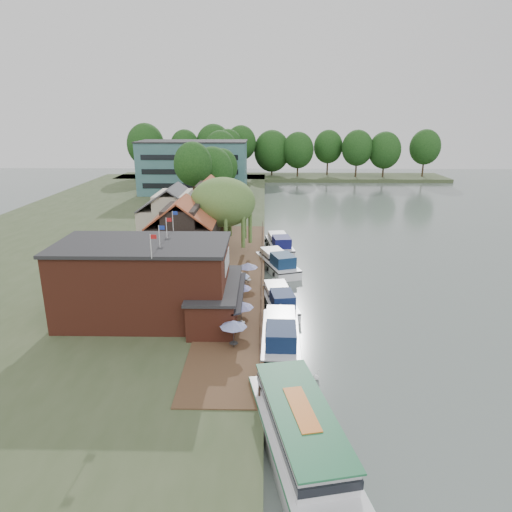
{
  "coord_description": "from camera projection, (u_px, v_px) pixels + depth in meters",
  "views": [
    {
      "loc": [
        -5.03,
        -39.98,
        19.21
      ],
      "look_at": [
        -6.0,
        12.0,
        3.0
      ],
      "focal_mm": 32.0,
      "sensor_mm": 36.0,
      "label": 1
    }
  ],
  "objects": [
    {
      "name": "bank_tree_4",
      "position": [
        221.0,
        157.0,
        123.59
      ],
      "size": [
        8.96,
        8.96,
        14.15
      ],
      "primitive_type": null,
      "color": "#143811",
      "rests_on": "land_bank"
    },
    {
      "name": "umbrella_3",
      "position": [
        240.0,
        282.0,
        47.98
      ],
      "size": [
        2.19,
        2.19,
        2.38
      ],
      "primitive_type": null,
      "color": "navy",
      "rests_on": "quay_deck"
    },
    {
      "name": "pub",
      "position": [
        166.0,
        281.0,
        41.7
      ],
      "size": [
        20.0,
        11.0,
        7.3
      ],
      "primitive_type": null,
      "color": "maroon",
      "rests_on": "land_bank"
    },
    {
      "name": "bank_tree_0",
      "position": [
        194.0,
        180.0,
        82.99
      ],
      "size": [
        6.91,
        6.91,
        13.58
      ],
      "primitive_type": null,
      "color": "#143811",
      "rests_on": "land_bank"
    },
    {
      "name": "cruiser_2",
      "position": [
        277.0,
        260.0,
        58.54
      ],
      "size": [
        6.61,
        11.17,
        2.6
      ],
      "primitive_type": null,
      "rotation": [
        0.0,
        0.0,
        0.32
      ],
      "color": "white",
      "rests_on": "ground"
    },
    {
      "name": "ground",
      "position": [
        316.0,
        323.0,
        43.79
      ],
      "size": [
        260.0,
        260.0,
        0.0
      ],
      "primitive_type": "plane",
      "color": "slate",
      "rests_on": "ground"
    },
    {
      "name": "umbrella_2",
      "position": [
        241.0,
        295.0,
        44.69
      ],
      "size": [
        2.11,
        2.11,
        2.38
      ],
      "primitive_type": null,
      "color": "navy",
      "rests_on": "quay_deck"
    },
    {
      "name": "bank_tree_5",
      "position": [
        229.0,
        154.0,
        131.49
      ],
      "size": [
        8.15,
        8.15,
        14.25
      ],
      "primitive_type": null,
      "color": "#143811",
      "rests_on": "land_bank"
    },
    {
      "name": "quay_rail",
      "position": [
        262.0,
        272.0,
        53.46
      ],
      "size": [
        0.2,
        49.0,
        1.0
      ],
      "primitive_type": null,
      "color": "black",
      "rests_on": "land_bank"
    },
    {
      "name": "bank_tree_2",
      "position": [
        222.0,
        175.0,
        97.89
      ],
      "size": [
        6.71,
        6.71,
        11.33
      ],
      "primitive_type": null,
      "color": "#143811",
      "rests_on": "land_bank"
    },
    {
      "name": "cruiser_0",
      "position": [
        281.0,
        331.0,
        39.26
      ],
      "size": [
        3.82,
        11.0,
        2.69
      ],
      "primitive_type": null,
      "rotation": [
        0.0,
        0.0,
        -0.03
      ],
      "color": "silver",
      "rests_on": "ground"
    },
    {
      "name": "land_bank",
      "position": [
        118.0,
        229.0,
        77.58
      ],
      "size": [
        50.0,
        140.0,
        1.0
      ],
      "primitive_type": "cube",
      "color": "#384728",
      "rests_on": "ground"
    },
    {
      "name": "cottage_b",
      "position": [
        174.0,
        216.0,
        65.46
      ],
      "size": [
        9.6,
        8.6,
        8.5
      ],
      "primitive_type": null,
      "color": "beige",
      "rests_on": "land_bank"
    },
    {
      "name": "bank_tree_3",
      "position": [
        217.0,
        165.0,
        115.3
      ],
      "size": [
        7.0,
        7.0,
        11.92
      ],
      "primitive_type": null,
      "color": "#143811",
      "rests_on": "land_bank"
    },
    {
      "name": "quay_deck",
      "position": [
        239.0,
        277.0,
        53.17
      ],
      "size": [
        6.0,
        50.0,
        0.1
      ],
      "primitive_type": "cube",
      "color": "#47301E",
      "rests_on": "land_bank"
    },
    {
      "name": "umbrella_0",
      "position": [
        234.0,
        334.0,
        36.7
      ],
      "size": [
        2.21,
        2.21,
        2.38
      ],
      "primitive_type": null,
      "color": "navy",
      "rests_on": "quay_deck"
    },
    {
      "name": "hotel_block",
      "position": [
        194.0,
        167.0,
        108.87
      ],
      "size": [
        25.4,
        12.4,
        12.3
      ],
      "primitive_type": null,
      "color": "#38666B",
      "rests_on": "land_bank"
    },
    {
      "name": "cottage_c",
      "position": [
        209.0,
        204.0,
        73.98
      ],
      "size": [
        7.6,
        7.6,
        8.5
      ],
      "primitive_type": null,
      "color": "black",
      "rests_on": "land_bank"
    },
    {
      "name": "swan",
      "position": [
        316.0,
        377.0,
        34.42
      ],
      "size": [
        0.44,
        0.44,
        0.44
      ],
      "primitive_type": "sphere",
      "color": "white",
      "rests_on": "ground"
    },
    {
      "name": "cottage_a",
      "position": [
        183.0,
        233.0,
        55.86
      ],
      "size": [
        8.6,
        7.6,
        8.5
      ],
      "primitive_type": null,
      "color": "black",
      "rests_on": "land_bank"
    },
    {
      "name": "umbrella_4",
      "position": [
        248.0,
        273.0,
        50.82
      ],
      "size": [
        2.26,
        2.26,
        2.38
      ],
      "primitive_type": null,
      "color": "navy",
      "rests_on": "quay_deck"
    },
    {
      "name": "cruiser_3",
      "position": [
        279.0,
        242.0,
        66.91
      ],
      "size": [
        4.73,
        10.82,
        2.56
      ],
      "primitive_type": null,
      "rotation": [
        0.0,
        0.0,
        0.13
      ],
      "color": "silver",
      "rests_on": "ground"
    },
    {
      "name": "cruiser_1",
      "position": [
        279.0,
        297.0,
        47.07
      ],
      "size": [
        4.58,
        10.1,
        2.35
      ],
      "primitive_type": null,
      "rotation": [
        0.0,
        0.0,
        0.15
      ],
      "color": "white",
      "rests_on": "ground"
    },
    {
      "name": "bank_tree_1",
      "position": [
        213.0,
        178.0,
        90.0
      ],
      "size": [
        7.99,
        7.99,
        12.26
      ],
      "primitive_type": null,
      "color": "#143811",
      "rests_on": "land_bank"
    },
    {
      "name": "willow",
      "position": [
        223.0,
        217.0,
        60.26
      ],
      "size": [
        8.6,
        8.6,
        10.43
      ],
      "primitive_type": null,
      "color": "#476B2D",
      "rests_on": "land_bank"
    },
    {
      "name": "umbrella_1",
      "position": [
        241.0,
        314.0,
        40.37
      ],
      "size": [
        2.26,
        2.26,
        2.38
      ],
      "primitive_type": null,
      "color": "navy",
      "rests_on": "quay_deck"
    },
    {
      "name": "tour_boat",
      "position": [
        304.0,
        439.0,
        25.84
      ],
      "size": [
        6.92,
        15.07,
        3.18
      ],
      "primitive_type": null,
      "rotation": [
        0.0,
        0.0,
        0.2
      ],
      "color": "silver",
      "rests_on": "ground"
    }
  ]
}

